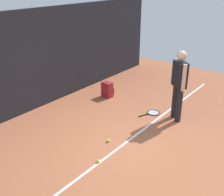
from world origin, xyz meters
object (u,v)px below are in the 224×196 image
(backpack, at_px, (108,90))
(tennis_player, at_px, (179,82))
(tennis_racket, at_px, (152,113))
(tennis_ball_near_player, at_px, (108,141))
(tennis_ball_by_fence, at_px, (98,161))

(backpack, bearing_deg, tennis_player, -176.43)
(tennis_racket, distance_m, backpack, 1.59)
(tennis_racket, relative_size, backpack, 1.44)
(backpack, bearing_deg, tennis_ball_near_player, 133.93)
(tennis_ball_near_player, bearing_deg, tennis_player, -19.60)
(tennis_racket, height_order, tennis_ball_near_player, tennis_ball_near_player)
(tennis_player, relative_size, tennis_ball_near_player, 25.76)
(tennis_player, bearing_deg, tennis_ball_near_player, -69.12)
(tennis_player, height_order, tennis_ball_by_fence, tennis_player)
(backpack, distance_m, tennis_ball_by_fence, 3.12)
(tennis_racket, xyz_separation_m, backpack, (0.14, 1.57, 0.20))
(backpack, distance_m, tennis_ball_near_player, 2.42)
(tennis_player, bearing_deg, backpack, -140.81)
(tennis_racket, bearing_deg, backpack, 107.63)
(tennis_ball_near_player, bearing_deg, backpack, 39.06)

